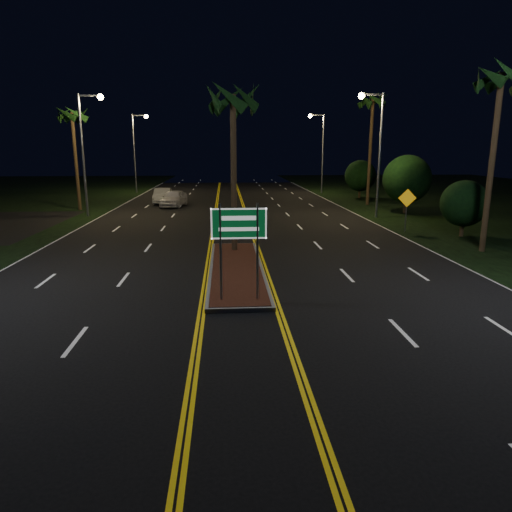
{
  "coord_description": "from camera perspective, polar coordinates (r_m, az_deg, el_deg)",
  "views": [
    {
      "loc": [
        -0.43,
        -11.69,
        5.02
      ],
      "look_at": [
        0.47,
        1.6,
        1.9
      ],
      "focal_mm": 32.0,
      "sensor_mm": 36.0,
      "label": 1
    }
  ],
  "objects": [
    {
      "name": "streetlight_left_far",
      "position": [
        56.62,
        -14.64,
        13.4
      ],
      "size": [
        1.91,
        0.44,
        9.0
      ],
      "color": "gray",
      "rests_on": "ground"
    },
    {
      "name": "ground",
      "position": [
        12.73,
        -1.66,
        -10.05
      ],
      "size": [
        120.0,
        120.0,
        0.0
      ],
      "primitive_type": "plane",
      "color": "black",
      "rests_on": "ground"
    },
    {
      "name": "shrub_mid",
      "position": [
        38.56,
        18.35,
        9.11
      ],
      "size": [
        3.78,
        3.78,
        4.62
      ],
      "color": "#382819",
      "rests_on": "ground"
    },
    {
      "name": "highway_sign",
      "position": [
        14.72,
        -2.15,
        2.93
      ],
      "size": [
        1.8,
        0.08,
        3.2
      ],
      "color": "gray",
      "rests_on": "ground"
    },
    {
      "name": "palm_left_far",
      "position": [
        41.66,
        -22.03,
        16.0
      ],
      "size": [
        2.4,
        2.4,
        8.8
      ],
      "color": "#382819",
      "rests_on": "ground"
    },
    {
      "name": "shrub_far",
      "position": [
        49.84,
        12.91,
        9.76
      ],
      "size": [
        3.24,
        3.24,
        3.96
      ],
      "color": "#382819",
      "rests_on": "ground"
    },
    {
      "name": "palm_median",
      "position": [
        22.31,
        -2.91,
        18.96
      ],
      "size": [
        2.4,
        2.4,
        8.3
      ],
      "color": "#382819",
      "rests_on": "ground"
    },
    {
      "name": "palm_right_far",
      "position": [
        43.93,
        14.4,
        18.17
      ],
      "size": [
        2.4,
        2.4,
        10.3
      ],
      "color": "#382819",
      "rests_on": "ground"
    },
    {
      "name": "streetlight_left_mid",
      "position": [
        37.12,
        -20.37,
        13.36
      ],
      "size": [
        1.91,
        0.44,
        9.0
      ],
      "color": "gray",
      "rests_on": "ground"
    },
    {
      "name": "streetlight_right_mid",
      "position": [
        35.46,
        14.71,
        13.79
      ],
      "size": [
        1.91,
        0.44,
        9.0
      ],
      "color": "gray",
      "rests_on": "ground"
    },
    {
      "name": "streetlight_right_far",
      "position": [
        54.81,
        7.98,
        13.71
      ],
      "size": [
        1.91,
        0.44,
        9.0
      ],
      "color": "gray",
      "rests_on": "ground"
    },
    {
      "name": "shrub_near",
      "position": [
        29.38,
        24.59,
        5.98
      ],
      "size": [
        2.7,
        2.7,
        3.3
      ],
      "color": "#382819",
      "rests_on": "ground"
    },
    {
      "name": "median_island",
      "position": [
        19.33,
        -2.48,
        -1.63
      ],
      "size": [
        2.25,
        10.25,
        0.17
      ],
      "color": "gray",
      "rests_on": "ground"
    },
    {
      "name": "palm_right_near",
      "position": [
        25.45,
        28.35,
        18.89
      ],
      "size": [
        2.4,
        2.4,
        9.3
      ],
      "color": "#382819",
      "rests_on": "ground"
    },
    {
      "name": "car_far",
      "position": [
        44.87,
        -11.62,
        7.53
      ],
      "size": [
        2.31,
        5.0,
        1.64
      ],
      "primitive_type": "imported",
      "rotation": [
        0.0,
        0.0,
        0.04
      ],
      "color": "silver",
      "rests_on": "ground"
    },
    {
      "name": "warning_sign",
      "position": [
        29.88,
        18.34,
        6.21
      ],
      "size": [
        1.11,
        0.13,
        2.65
      ],
      "rotation": [
        0.0,
        0.0,
        -0.09
      ],
      "color": "gray",
      "rests_on": "ground"
    },
    {
      "name": "car_near",
      "position": [
        42.12,
        -10.23,
        7.3
      ],
      "size": [
        3.03,
        5.47,
        1.73
      ],
      "primitive_type": "imported",
      "rotation": [
        0.0,
        0.0,
        -0.16
      ],
      "color": "silver",
      "rests_on": "ground"
    }
  ]
}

